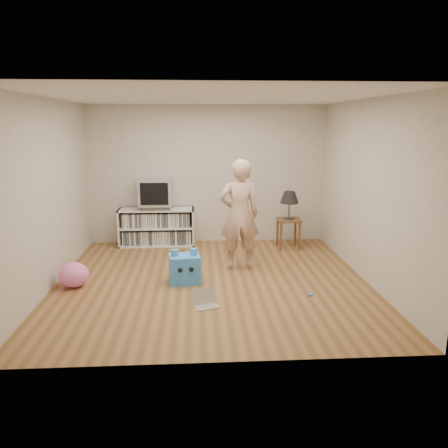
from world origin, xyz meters
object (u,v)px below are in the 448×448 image
crt_tv (156,192)px  plush_blue (185,268)px  table_lamp (289,198)px  laptop (205,301)px  dvd_deck (156,207)px  side_table (288,226)px  media_unit (157,227)px  plush_pink (74,275)px  person (239,215)px

crt_tv → plush_blue: bearing=-74.4°
crt_tv → table_lamp: crt_tv is taller
crt_tv → laptop: (0.85, -2.90, -0.96)m
dvd_deck → table_lamp: size_ratio=0.87×
dvd_deck → crt_tv: size_ratio=0.75×
table_lamp → plush_blue: table_lamp is taller
laptop → plush_blue: 0.90m
side_table → laptop: (-1.59, -2.53, -0.36)m
media_unit → plush_pink: bearing=-114.5°
laptop → dvd_deck: bearing=87.2°
crt_tv → plush_pink: 2.49m
side_table → plush_blue: bearing=-137.7°
media_unit → laptop: 3.05m
table_lamp → laptop: size_ratio=1.39×
side_table → table_lamp: bearing=0.0°
media_unit → side_table: media_unit is taller
person → laptop: (-0.57, -1.46, -0.81)m
plush_pink → laptop: bearing=-22.9°
media_unit → plush_blue: media_unit is taller
plush_blue → dvd_deck: bearing=98.6°
side_table → dvd_deck: bearing=171.4°
dvd_deck → person: 2.03m
side_table → table_lamp: 0.53m
dvd_deck → plush_pink: 2.41m
dvd_deck → table_lamp: 2.47m
side_table → person: size_ratio=0.32×
media_unit → crt_tv: 0.67m
table_lamp → person: (-1.01, -1.08, -0.08)m
dvd_deck → laptop: size_ratio=1.22×
plush_blue → laptop: bearing=-79.2°
person → media_unit: bearing=-50.7°
plush_blue → plush_pink: (-1.56, -0.07, -0.04)m
crt_tv → person: size_ratio=0.35×
crt_tv → plush_blue: size_ratio=1.20×
media_unit → side_table: bearing=-9.0°
side_table → plush_pink: bearing=-152.7°
dvd_deck → plush_blue: (0.58, -2.06, -0.52)m
side_table → plush_blue: side_table is taller
media_unit → plush_blue: bearing=-74.5°
laptop → plush_blue: size_ratio=0.74×
crt_tv → plush_pink: (-0.98, -2.13, -0.85)m
media_unit → crt_tv: size_ratio=2.33×
dvd_deck → crt_tv: bearing=-90.0°
table_lamp → plush_blue: 2.62m
dvd_deck → plush_blue: dvd_deck is taller
crt_tv → laptop: size_ratio=1.62×
crt_tv → side_table: size_ratio=1.09×
media_unit → crt_tv: crt_tv is taller
plush_blue → media_unit: bearing=98.5°
person → plush_pink: bearing=11.1°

